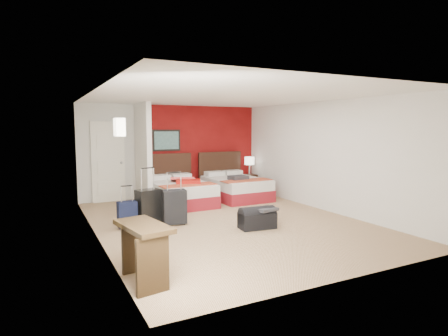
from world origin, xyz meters
TOP-DOWN VIEW (x-y plane):
  - ground at (0.00, 0.00)m, footprint 6.50×6.50m
  - room_walls at (-1.40, 1.42)m, footprint 5.02×6.52m
  - red_accent_panel at (0.75, 3.23)m, footprint 3.50×0.04m
  - partition_wall at (-1.00, 2.61)m, footprint 0.12×1.20m
  - entry_door at (-1.75, 3.20)m, footprint 0.82×0.06m
  - bed_left at (-0.25, 2.03)m, footprint 1.36×1.89m
  - bed_right at (1.35, 2.09)m, footprint 1.33×1.87m
  - red_suitcase_open at (-0.15, 1.93)m, footprint 0.82×0.95m
  - jacket_bundle at (1.25, 1.79)m, footprint 0.48×0.39m
  - nightstand at (2.21, 2.83)m, footprint 0.39×0.39m
  - table_lamp at (2.21, 2.83)m, footprint 0.37×0.37m
  - suitcase_black at (-1.48, 0.47)m, footprint 0.51×0.38m
  - suitcase_charcoal at (-1.02, 0.27)m, footprint 0.48×0.33m
  - suitcase_navy at (-1.90, 0.42)m, footprint 0.36×0.23m
  - duffel_bag at (0.28, -0.70)m, footprint 0.71×0.43m
  - jacket_draped at (0.43, -0.75)m, footprint 0.44×0.39m
  - desk at (-2.26, -2.17)m, footprint 0.58×0.94m

SIDE VIEW (x-z plane):
  - ground at x=0.00m, z-range 0.00..0.00m
  - duffel_bag at x=0.28m, z-range 0.00..0.34m
  - suitcase_navy at x=-1.90m, z-range 0.00..0.48m
  - nightstand at x=2.21m, z-range 0.00..0.52m
  - bed_right at x=1.35m, z-range 0.00..0.55m
  - bed_left at x=-0.25m, z-range 0.00..0.55m
  - suitcase_charcoal at x=-1.02m, z-range 0.00..0.66m
  - suitcase_black at x=-1.48m, z-range 0.00..0.67m
  - desk at x=-2.26m, z-range 0.00..0.73m
  - jacket_draped at x=0.43m, z-range 0.34..0.39m
  - red_suitcase_open at x=-0.15m, z-range 0.55..0.65m
  - jacket_bundle at x=1.25m, z-range 0.55..0.66m
  - table_lamp at x=2.21m, z-range 0.52..1.04m
  - entry_door at x=-1.75m, z-range 0.00..2.05m
  - red_accent_panel at x=0.75m, z-range 0.00..2.50m
  - partition_wall at x=-1.00m, z-range 0.00..2.50m
  - room_walls at x=-1.40m, z-range 0.01..2.51m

